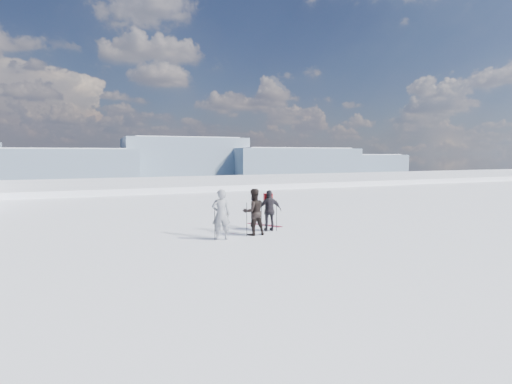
# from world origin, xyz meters

# --- Properties ---
(lake_basin) EXTENTS (820.00, 820.00, 71.62)m
(lake_basin) POSITION_xyz_m (0.00, 30.00, -6.50)
(lake_basin) COLOR white
(lake_basin) RESTS_ON ground
(far_mountain_range) EXTENTS (770.00, 110.00, 53.00)m
(far_mountain_range) POSITION_xyz_m (29.60, 454.78, -7.19)
(far_mountain_range) COLOR slate
(far_mountain_range) RESTS_ON ground
(skier_grey) EXTENTS (0.77, 0.57, 1.91)m
(skier_grey) POSITION_xyz_m (-3.37, 3.60, 0.96)
(skier_grey) COLOR gray
(skier_grey) RESTS_ON ground
(skier_dark) EXTENTS (0.93, 0.74, 1.86)m
(skier_dark) POSITION_xyz_m (-1.92, 3.90, 0.93)
(skier_dark) COLOR black
(skier_dark) RESTS_ON ground
(skier_pack) EXTENTS (1.07, 0.58, 1.73)m
(skier_pack) POSITION_xyz_m (-0.97, 4.44, 0.86)
(skier_pack) COLOR black
(skier_pack) RESTS_ON ground
(backpack) EXTENTS (0.40, 0.26, 0.47)m
(backpack) POSITION_xyz_m (-0.93, 4.68, 1.96)
(backpack) COLOR red
(backpack) RESTS_ON skier_pack
(ski_poles) EXTENTS (2.95, 0.78, 1.35)m
(ski_poles) POSITION_xyz_m (-2.09, 3.89, 0.64)
(ski_poles) COLOR black
(ski_poles) RESTS_ON ground
(skis_loose) EXTENTS (1.14, 1.48, 0.03)m
(skis_loose) POSITION_xyz_m (-0.62, 5.72, 0.01)
(skis_loose) COLOR black
(skis_loose) RESTS_ON ground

